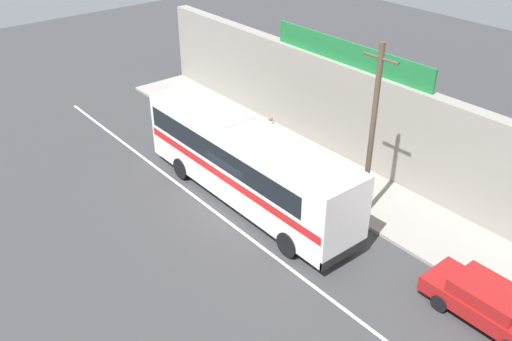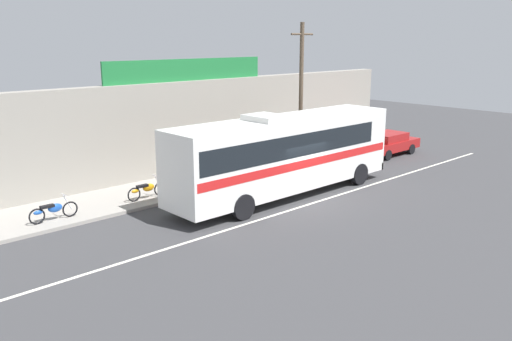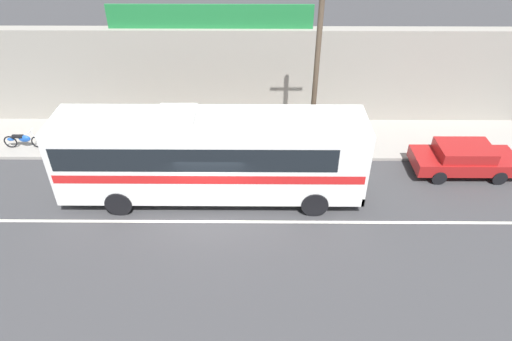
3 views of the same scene
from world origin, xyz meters
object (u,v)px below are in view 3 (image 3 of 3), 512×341
motorcycle_green (111,140)px  pedestrian_near_shop (154,122)px  parked_car (464,158)px  utility_pole (316,74)px  motorcycle_black (23,140)px  intercity_bus (209,153)px

motorcycle_green → pedestrian_near_shop: size_ratio=1.11×
parked_car → utility_pole: 7.43m
pedestrian_near_shop → parked_car: bearing=-9.6°
motorcycle_green → motorcycle_black: size_ratio=1.01×
parked_car → motorcycle_green: 15.89m
intercity_bus → motorcycle_black: size_ratio=6.19×
motorcycle_black → utility_pole: bearing=-1.8°
intercity_bus → motorcycle_black: 9.84m
motorcycle_green → pedestrian_near_shop: pedestrian_near_shop is taller
motorcycle_green → motorcycle_black: (-4.14, -0.04, 0.00)m
utility_pole → motorcycle_green: (-9.27, 0.47, -3.50)m
motorcycle_black → pedestrian_near_shop: (6.12, 0.63, 0.59)m
parked_car → utility_pole: (-6.53, 1.26, 3.32)m
motorcycle_green → motorcycle_black: same height
intercity_bus → utility_pole: (4.29, 2.96, 2.00)m
parked_car → motorcycle_black: parked_car is taller
parked_car → intercity_bus: bearing=-171.1°
utility_pole → pedestrian_near_shop: 7.91m
intercity_bus → motorcycle_green: 6.22m
intercity_bus → pedestrian_near_shop: bearing=126.7°
motorcycle_green → pedestrian_near_shop: bearing=16.7°
utility_pole → motorcycle_black: (-13.40, 0.43, -3.50)m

